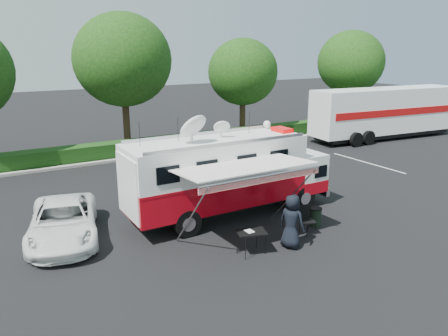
# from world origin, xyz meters

# --- Properties ---
(ground_plane) EXTENTS (120.00, 120.00, 0.00)m
(ground_plane) POSITION_xyz_m (0.00, 0.00, 0.00)
(ground_plane) COLOR black
(ground_plane) RESTS_ON ground
(back_border) EXTENTS (60.00, 6.14, 8.87)m
(back_border) POSITION_xyz_m (1.14, 12.90, 5.00)
(back_border) COLOR #9E998E
(back_border) RESTS_ON ground_plane
(stall_lines) EXTENTS (24.12, 5.50, 0.01)m
(stall_lines) POSITION_xyz_m (-0.50, 3.00, 0.00)
(stall_lines) COLOR silver
(stall_lines) RESTS_ON ground_plane
(command_truck) EXTENTS (8.71, 2.40, 4.18)m
(command_truck) POSITION_xyz_m (-0.08, -0.00, 1.79)
(command_truck) COLOR black
(command_truck) RESTS_ON ground_plane
(awning) EXTENTS (4.75, 2.47, 2.87)m
(awning) POSITION_xyz_m (-0.86, -2.49, 2.69)
(awning) COLOR silver
(awning) RESTS_ON ground_plane
(white_suv) EXTENTS (3.42, 5.40, 1.39)m
(white_suv) POSITION_xyz_m (-6.41, 1.01, 0.00)
(white_suv) COLOR white
(white_suv) RESTS_ON ground_plane
(person) EXTENTS (0.92, 1.10, 1.92)m
(person) POSITION_xyz_m (0.24, -3.67, 0.00)
(person) COLOR black
(person) RESTS_ON ground_plane
(folding_table) EXTENTS (1.13, 0.95, 0.82)m
(folding_table) POSITION_xyz_m (-1.24, -3.39, 0.77)
(folding_table) COLOR black
(folding_table) RESTS_ON ground_plane
(folding_chair) EXTENTS (0.65, 0.69, 1.07)m
(folding_chair) POSITION_xyz_m (1.49, -2.98, 0.64)
(folding_chair) COLOR black
(folding_chair) RESTS_ON ground_plane
(trash_bin) EXTENTS (0.48, 0.48, 0.73)m
(trash_bin) POSITION_xyz_m (2.26, -2.67, 0.37)
(trash_bin) COLOR black
(trash_bin) RESTS_ON ground_plane
(semi_trailer) EXTENTS (12.42, 3.77, 3.77)m
(semi_trailer) POSITION_xyz_m (18.26, 7.55, 1.99)
(semi_trailer) COLOR white
(semi_trailer) RESTS_ON ground_plane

